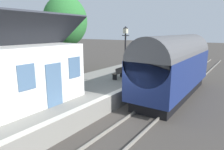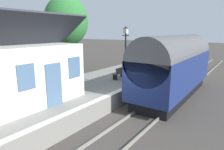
{
  "view_description": "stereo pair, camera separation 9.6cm",
  "coord_description": "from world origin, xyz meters",
  "px_view_note": "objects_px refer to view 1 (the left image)",
  "views": [
    {
      "loc": [
        -9.51,
        -5.15,
        4.59
      ],
      "look_at": [
        0.19,
        1.5,
        2.0
      ],
      "focal_mm": 32.16,
      "sensor_mm": 36.0,
      "label": 1
    },
    {
      "loc": [
        -9.46,
        -5.23,
        4.59
      ],
      "look_at": [
        0.19,
        1.5,
        2.0
      ],
      "focal_mm": 32.16,
      "sensor_mm": 36.0,
      "label": 2
    }
  ],
  "objects_px": {
    "planter_under_sign": "(146,62)",
    "tree_distant": "(13,39)",
    "station_sign_board": "(163,57)",
    "train": "(174,65)",
    "planter_by_door": "(141,58)",
    "lamp_post_platform": "(125,45)",
    "bench_near_building": "(136,68)",
    "tree_far_left": "(65,21)",
    "bench_by_lamp": "(119,72)",
    "bench_platform_end": "(159,60)",
    "station_building": "(16,72)"
  },
  "relations": [
    {
      "from": "planter_by_door",
      "to": "tree_far_left",
      "type": "distance_m",
      "value": 9.68
    },
    {
      "from": "train",
      "to": "bench_near_building",
      "type": "bearing_deg",
      "value": 71.43
    },
    {
      "from": "planter_under_sign",
      "to": "station_sign_board",
      "type": "distance_m",
      "value": 1.98
    },
    {
      "from": "bench_near_building",
      "to": "lamp_post_platform",
      "type": "xyz_separation_m",
      "value": [
        -3.94,
        -1.19,
        2.22
      ]
    },
    {
      "from": "train",
      "to": "bench_by_lamp",
      "type": "distance_m",
      "value": 4.07
    },
    {
      "from": "train",
      "to": "lamp_post_platform",
      "type": "height_order",
      "value": "lamp_post_platform"
    },
    {
      "from": "tree_distant",
      "to": "bench_by_lamp",
      "type": "bearing_deg",
      "value": -84.83
    },
    {
      "from": "tree_far_left",
      "to": "station_building",
      "type": "bearing_deg",
      "value": -143.47
    },
    {
      "from": "station_sign_board",
      "to": "tree_distant",
      "type": "height_order",
      "value": "tree_distant"
    },
    {
      "from": "bench_near_building",
      "to": "bench_platform_end",
      "type": "bearing_deg",
      "value": 0.57
    },
    {
      "from": "train",
      "to": "planter_under_sign",
      "type": "distance_m",
      "value": 6.54
    },
    {
      "from": "bench_near_building",
      "to": "planter_under_sign",
      "type": "xyz_separation_m",
      "value": [
        3.59,
        0.78,
        0.03
      ]
    },
    {
      "from": "planter_under_sign",
      "to": "tree_distant",
      "type": "relative_size",
      "value": 0.17
    },
    {
      "from": "bench_near_building",
      "to": "lamp_post_platform",
      "type": "distance_m",
      "value": 4.67
    },
    {
      "from": "planter_by_door",
      "to": "tree_far_left",
      "type": "xyz_separation_m",
      "value": [
        -4.45,
        7.52,
        4.17
      ]
    },
    {
      "from": "tree_far_left",
      "to": "bench_by_lamp",
      "type": "bearing_deg",
      "value": -111.17
    },
    {
      "from": "bench_by_lamp",
      "to": "planter_by_door",
      "type": "xyz_separation_m",
      "value": [
        8.2,
        2.17,
        0.02
      ]
    },
    {
      "from": "planter_under_sign",
      "to": "train",
      "type": "bearing_deg",
      "value": -137.55
    },
    {
      "from": "planter_by_door",
      "to": "station_building",
      "type": "bearing_deg",
      "value": -177.46
    },
    {
      "from": "bench_by_lamp",
      "to": "planter_under_sign",
      "type": "distance_m",
      "value": 6.09
    },
    {
      "from": "bench_near_building",
      "to": "planter_under_sign",
      "type": "bearing_deg",
      "value": 12.31
    },
    {
      "from": "bench_platform_end",
      "to": "lamp_post_platform",
      "type": "xyz_separation_m",
      "value": [
        -9.37,
        -1.24,
        2.22
      ]
    },
    {
      "from": "train",
      "to": "tree_distant",
      "type": "relative_size",
      "value": 1.79
    },
    {
      "from": "bench_platform_end",
      "to": "train",
      "type": "bearing_deg",
      "value": -151.15
    },
    {
      "from": "tree_distant",
      "to": "train",
      "type": "bearing_deg",
      "value": -81.64
    },
    {
      "from": "train",
      "to": "lamp_post_platform",
      "type": "distance_m",
      "value": 3.93
    },
    {
      "from": "bench_platform_end",
      "to": "tree_far_left",
      "type": "relative_size",
      "value": 0.17
    },
    {
      "from": "bench_platform_end",
      "to": "tree_far_left",
      "type": "xyz_separation_m",
      "value": [
        -4.15,
        9.83,
        4.19
      ]
    },
    {
      "from": "bench_by_lamp",
      "to": "lamp_post_platform",
      "type": "bearing_deg",
      "value": -136.76
    },
    {
      "from": "bench_by_lamp",
      "to": "planter_by_door",
      "type": "relative_size",
      "value": 1.6
    },
    {
      "from": "bench_by_lamp",
      "to": "tree_distant",
      "type": "relative_size",
      "value": 0.26
    },
    {
      "from": "train",
      "to": "bench_near_building",
      "type": "xyz_separation_m",
      "value": [
        1.21,
        3.61,
        -0.74
      ]
    },
    {
      "from": "planter_by_door",
      "to": "lamp_post_platform",
      "type": "distance_m",
      "value": 10.53
    },
    {
      "from": "planter_under_sign",
      "to": "lamp_post_platform",
      "type": "height_order",
      "value": "lamp_post_platform"
    },
    {
      "from": "bench_near_building",
      "to": "planter_by_door",
      "type": "height_order",
      "value": "planter_by_door"
    },
    {
      "from": "planter_by_door",
      "to": "bench_by_lamp",
      "type": "bearing_deg",
      "value": -165.18
    },
    {
      "from": "planter_by_door",
      "to": "planter_under_sign",
      "type": "xyz_separation_m",
      "value": [
        -2.14,
        -1.58,
        0.01
      ]
    },
    {
      "from": "bench_platform_end",
      "to": "tree_distant",
      "type": "bearing_deg",
      "value": 125.67
    },
    {
      "from": "bench_platform_end",
      "to": "planter_under_sign",
      "type": "xyz_separation_m",
      "value": [
        -1.85,
        0.73,
        0.03
      ]
    },
    {
      "from": "bench_near_building",
      "to": "bench_platform_end",
      "type": "distance_m",
      "value": 5.43
    },
    {
      "from": "planter_by_door",
      "to": "tree_distant",
      "type": "xyz_separation_m",
      "value": [
        -9.32,
        10.27,
        2.31
      ]
    },
    {
      "from": "station_building",
      "to": "planter_by_door",
      "type": "xyz_separation_m",
      "value": [
        15.53,
        0.69,
        -1.09
      ]
    },
    {
      "from": "bench_near_building",
      "to": "station_sign_board",
      "type": "distance_m",
      "value": 3.59
    },
    {
      "from": "bench_by_lamp",
      "to": "station_sign_board",
      "type": "height_order",
      "value": "station_sign_board"
    },
    {
      "from": "lamp_post_platform",
      "to": "tree_distant",
      "type": "xyz_separation_m",
      "value": [
        0.34,
        13.82,
        0.12
      ]
    },
    {
      "from": "bench_near_building",
      "to": "tree_distant",
      "type": "xyz_separation_m",
      "value": [
        -3.6,
        12.63,
        2.33
      ]
    },
    {
      "from": "station_sign_board",
      "to": "lamp_post_platform",
      "type": "bearing_deg",
      "value": -179.04
    },
    {
      "from": "station_building",
      "to": "bench_by_lamp",
      "type": "bearing_deg",
      "value": -11.43
    },
    {
      "from": "planter_by_door",
      "to": "lamp_post_platform",
      "type": "height_order",
      "value": "lamp_post_platform"
    },
    {
      "from": "station_sign_board",
      "to": "train",
      "type": "bearing_deg",
      "value": -150.92
    }
  ]
}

